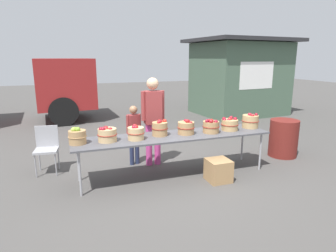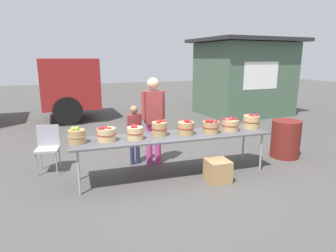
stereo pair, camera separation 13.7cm
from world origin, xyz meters
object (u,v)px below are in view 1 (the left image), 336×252
object	(u,v)px
apple_basket_red_6	(250,121)
vendor_adult	(153,115)
apple_basket_red_0	(107,134)
apple_basket_red_3	(186,127)
trash_barrel	(283,138)
apple_basket_green_0	(77,136)
apple_basket_red_2	(160,128)
apple_basket_red_4	(211,126)
apple_basket_red_5	(230,124)
child_customer	(134,130)
folding_chair	(47,146)
apple_basket_red_1	(136,133)
produce_crate	(218,170)
market_table	(174,137)

from	to	relation	value
apple_basket_red_6	vendor_adult	size ratio (longest dim) A/B	0.19
apple_basket_red_0	apple_basket_red_3	distance (m)	1.40
apple_basket_red_6	trash_barrel	bearing A→B (deg)	10.27
apple_basket_green_0	apple_basket_red_2	world-z (taller)	apple_basket_red_2
apple_basket_red_4	vendor_adult	bearing A→B (deg)	141.98
apple_basket_red_5	child_customer	size ratio (longest dim) A/B	0.28
child_customer	folding_chair	bearing A→B (deg)	-19.84
apple_basket_red_0	apple_basket_red_1	bearing A→B (deg)	-5.52
apple_basket_green_0	apple_basket_red_2	bearing A→B (deg)	1.99
apple_basket_red_5	folding_chair	bearing A→B (deg)	164.26
produce_crate	apple_basket_red_1	bearing A→B (deg)	161.62
market_table	vendor_adult	world-z (taller)	vendor_adult
apple_basket_red_0	trash_barrel	xyz separation A→B (m)	(3.76, 0.23, -0.47)
apple_basket_red_0	apple_basket_red_2	distance (m)	0.93
apple_basket_red_0	apple_basket_red_2	size ratio (longest dim) A/B	1.12
apple_basket_green_0	apple_basket_red_3	bearing A→B (deg)	-0.17
apple_basket_red_1	vendor_adult	world-z (taller)	vendor_adult
apple_basket_red_1	apple_basket_red_3	bearing A→B (deg)	3.72
market_table	apple_basket_red_5	xyz separation A→B (m)	(1.12, 0.00, 0.15)
apple_basket_red_3	vendor_adult	xyz separation A→B (m)	(-0.43, 0.63, 0.14)
market_table	apple_basket_green_0	world-z (taller)	apple_basket_green_0
trash_barrel	apple_basket_red_2	bearing A→B (deg)	-176.80
apple_basket_red_6	trash_barrel	size ratio (longest dim) A/B	0.41
vendor_adult	produce_crate	xyz separation A→B (m)	(0.83, -1.13, -0.82)
apple_basket_red_1	apple_basket_red_2	distance (m)	0.47
child_customer	vendor_adult	bearing A→B (deg)	143.68
market_table	apple_basket_red_4	size ratio (longest dim) A/B	11.22
folding_chair	vendor_adult	bearing A→B (deg)	-1.35
apple_basket_green_0	apple_basket_red_5	size ratio (longest dim) A/B	0.88
apple_basket_red_1	apple_basket_green_0	bearing A→B (deg)	175.94
apple_basket_red_1	vendor_adult	distance (m)	0.87
market_table	apple_basket_red_6	distance (m)	1.62
vendor_adult	trash_barrel	size ratio (longest dim) A/B	2.17
child_customer	folding_chair	distance (m)	1.63
apple_basket_red_0	vendor_adult	size ratio (longest dim) A/B	0.19
vendor_adult	trash_barrel	world-z (taller)	vendor_adult
apple_basket_red_4	child_customer	bearing A→B (deg)	146.05
market_table	apple_basket_green_0	bearing A→B (deg)	179.41
apple_basket_red_2	apple_basket_red_5	xyz separation A→B (m)	(1.36, -0.06, -0.02)
apple_basket_green_0	trash_barrel	size ratio (longest dim) A/B	0.37
apple_basket_red_2	trash_barrel	bearing A→B (deg)	3.20
apple_basket_red_4	vendor_adult	distance (m)	1.14
folding_chair	child_customer	bearing A→B (deg)	1.75
folding_chair	market_table	bearing A→B (deg)	-16.45
apple_basket_red_3	apple_basket_red_6	xyz separation A→B (m)	(1.37, 0.03, 0.01)
apple_basket_red_2	produce_crate	distance (m)	1.25
apple_basket_red_3	apple_basket_red_4	xyz separation A→B (m)	(0.46, -0.07, 0.00)
apple_basket_red_0	apple_basket_red_6	bearing A→B (deg)	0.98
apple_basket_red_0	trash_barrel	size ratio (longest dim) A/B	0.41
apple_basket_red_4	child_customer	world-z (taller)	child_customer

